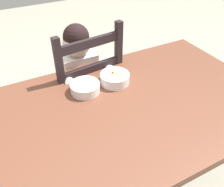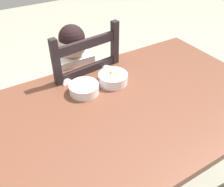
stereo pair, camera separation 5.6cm
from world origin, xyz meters
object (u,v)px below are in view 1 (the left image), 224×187
(dining_table, at_px, (117,122))
(child_figure, at_px, (81,74))
(bowl_of_carrots, at_px, (115,78))
(bowl_of_peas, at_px, (85,87))
(dining_chair, at_px, (84,94))
(spoon, at_px, (106,81))

(dining_table, relative_size, child_figure, 1.67)
(child_figure, relative_size, bowl_of_carrots, 5.99)
(bowl_of_peas, xyz_separation_m, bowl_of_carrots, (0.17, 0.00, 0.00))
(dining_chair, relative_size, spoon, 8.42)
(bowl_of_carrots, xyz_separation_m, spoon, (-0.04, 0.03, -0.03))
(dining_chair, bearing_deg, child_figure, -149.55)
(spoon, bearing_deg, dining_chair, 99.58)
(child_figure, relative_size, bowl_of_peas, 6.20)
(dining_chair, height_order, spoon, dining_chair)
(bowl_of_carrots, bearing_deg, bowl_of_peas, -179.97)
(dining_chair, xyz_separation_m, bowl_of_peas, (-0.09, -0.30, 0.28))
(bowl_of_carrots, bearing_deg, dining_table, -115.15)
(dining_table, bearing_deg, child_figure, 89.38)
(dining_table, xyz_separation_m, dining_chair, (0.01, 0.49, -0.17))
(bowl_of_carrots, bearing_deg, child_figure, 106.53)
(spoon, bearing_deg, bowl_of_peas, -166.03)
(dining_table, bearing_deg, bowl_of_peas, 112.55)
(bowl_of_peas, height_order, spoon, bowl_of_peas)
(dining_chair, height_order, child_figure, dining_chair)
(spoon, bearing_deg, dining_table, -103.51)
(bowl_of_peas, distance_m, spoon, 0.14)
(dining_table, distance_m, spoon, 0.25)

